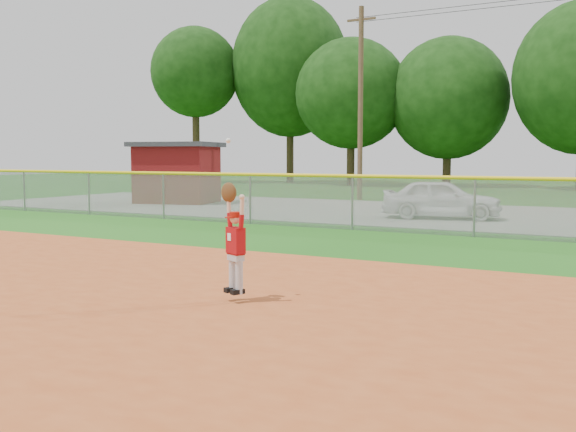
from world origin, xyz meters
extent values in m
plane|color=#1D5814|center=(0.00, 0.00, 0.00)|extent=(120.00, 120.00, 0.00)
cube|color=#AA491E|center=(0.00, -3.00, 0.02)|extent=(24.00, 16.00, 0.04)
cube|color=gray|center=(0.00, 16.00, 0.01)|extent=(44.00, 10.00, 0.03)
imported|color=white|center=(-1.97, 14.20, 0.67)|extent=(4.00, 2.26, 1.29)
cube|color=#570C0C|center=(-14.10, 15.91, 1.23)|extent=(3.60, 3.01, 2.46)
cube|color=#333338|center=(-14.10, 15.91, 2.56)|extent=(4.07, 3.48, 0.20)
cube|color=gray|center=(0.00, 10.00, 0.75)|extent=(40.00, 0.03, 1.50)
cylinder|color=yellow|center=(0.00, 10.00, 1.50)|extent=(40.00, 0.10, 0.10)
cylinder|color=gray|center=(-16.67, 10.00, 0.75)|extent=(0.06, 0.06, 1.50)
cylinder|color=gray|center=(-13.33, 10.00, 0.75)|extent=(0.06, 0.06, 1.50)
cylinder|color=gray|center=(-10.00, 10.00, 0.75)|extent=(0.06, 0.06, 1.50)
cylinder|color=gray|center=(-6.67, 10.00, 0.75)|extent=(0.06, 0.06, 1.50)
cylinder|color=gray|center=(-3.33, 10.00, 0.75)|extent=(0.06, 0.06, 1.50)
cylinder|color=gray|center=(0.00, 10.00, 0.75)|extent=(0.06, 0.06, 1.50)
cylinder|color=#4C3823|center=(-8.00, 22.00, 4.50)|extent=(0.24, 0.24, 9.00)
cube|color=#4C3823|center=(-8.00, 22.00, 8.40)|extent=(1.40, 0.10, 0.10)
cylinder|color=#422D1C|center=(-27.25, 35.02, 2.93)|extent=(0.56, 0.56, 5.87)
ellipsoid|color=#193F0F|center=(-27.25, 35.02, 8.67)|extent=(6.95, 6.95, 7.05)
cylinder|color=#422D1C|center=(-20.61, 38.40, 3.05)|extent=(0.56, 0.56, 6.10)
ellipsoid|color=#193F0F|center=(-20.61, 38.40, 9.01)|extent=(9.19, 9.19, 10.85)
cylinder|color=#422D1C|center=(-14.62, 36.53, 2.22)|extent=(0.56, 0.56, 4.43)
ellipsoid|color=#193F0F|center=(-14.62, 36.53, 6.55)|extent=(8.01, 8.01, 7.88)
cylinder|color=#422D1C|center=(-8.07, 38.17, 2.05)|extent=(0.56, 0.56, 4.11)
ellipsoid|color=#193F0F|center=(-8.07, 38.17, 6.07)|extent=(8.19, 8.19, 8.39)
cylinder|color=silver|center=(-1.29, 0.90, 0.39)|extent=(0.14, 0.14, 0.47)
cylinder|color=silver|center=(-1.14, 0.83, 0.39)|extent=(0.14, 0.14, 0.47)
cube|color=black|center=(-1.30, 0.87, 0.19)|extent=(0.16, 0.21, 0.07)
cube|color=black|center=(-1.15, 0.80, 0.19)|extent=(0.16, 0.21, 0.07)
cube|color=silver|center=(-1.22, 0.86, 0.66)|extent=(0.28, 0.22, 0.09)
cube|color=maroon|center=(-1.22, 0.86, 0.71)|extent=(0.29, 0.23, 0.04)
cube|color=#9D0B0F|center=(-1.22, 0.86, 0.89)|extent=(0.32, 0.25, 0.36)
cube|color=white|center=(-1.28, 0.80, 0.94)|extent=(0.08, 0.04, 0.10)
sphere|color=beige|center=(-1.22, 0.86, 1.19)|extent=(0.21, 0.21, 0.16)
cylinder|color=#9A1609|center=(-1.22, 0.86, 1.24)|extent=(0.22, 0.22, 0.07)
cube|color=#9A1609|center=(-1.25, 0.78, 1.21)|extent=(0.15, 0.14, 0.01)
cylinder|color=#9D0B0F|center=(-1.35, 0.92, 1.16)|extent=(0.11, 0.10, 0.19)
cylinder|color=beige|center=(-1.37, 0.93, 1.36)|extent=(0.09, 0.08, 0.21)
ellipsoid|color=#4C2D14|center=(-1.37, 0.93, 1.53)|extent=(0.27, 0.20, 0.28)
sphere|color=white|center=(-1.37, 0.93, 2.25)|extent=(0.09, 0.09, 0.07)
cylinder|color=#9D0B0F|center=(-1.08, 0.80, 1.16)|extent=(0.11, 0.10, 0.19)
cylinder|color=beige|center=(-1.06, 0.79, 1.36)|extent=(0.09, 0.08, 0.21)
sphere|color=beige|center=(-1.06, 0.79, 1.49)|extent=(0.10, 0.10, 0.07)
camera|label=1|loc=(3.56, -6.42, 2.02)|focal=40.00mm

